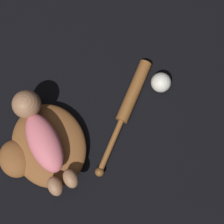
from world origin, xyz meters
TOP-DOWN VIEW (x-y plane):
  - ground_plane at (0.00, 0.00)m, footprint 6.00×6.00m
  - baseball_glove at (-0.05, 0.04)m, footprint 0.39×0.38m
  - baby_figure at (-0.02, 0.01)m, footprint 0.39×0.19m
  - baseball_bat at (-0.13, -0.32)m, footprint 0.24×0.44m
  - baseball at (-0.15, -0.46)m, footprint 0.08×0.08m

SIDE VIEW (x-z plane):
  - ground_plane at x=0.00m, z-range 0.00..0.00m
  - baseball_bat at x=-0.13m, z-range 0.00..0.05m
  - baseball at x=-0.15m, z-range 0.00..0.08m
  - baseball_glove at x=-0.05m, z-range 0.00..0.08m
  - baby_figure at x=-0.02m, z-range 0.07..0.17m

